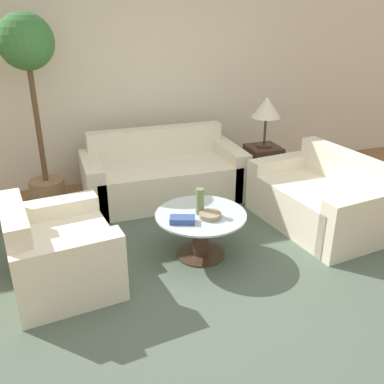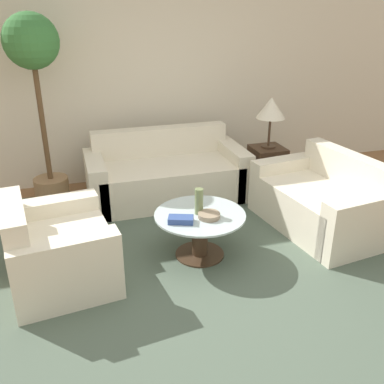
{
  "view_description": "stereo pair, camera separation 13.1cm",
  "coord_description": "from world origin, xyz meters",
  "px_view_note": "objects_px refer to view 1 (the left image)",
  "views": [
    {
      "loc": [
        -1.07,
        -2.71,
        2.18
      ],
      "look_at": [
        0.14,
        0.81,
        0.55
      ],
      "focal_mm": 40.0,
      "sensor_mm": 36.0,
      "label": 1
    },
    {
      "loc": [
        -0.94,
        -2.75,
        2.18
      ],
      "look_at": [
        0.14,
        0.81,
        0.55
      ],
      "focal_mm": 40.0,
      "sensor_mm": 36.0,
      "label": 2
    }
  ],
  "objects_px": {
    "loveseat": "(321,200)",
    "vase": "(200,201)",
    "sofa_main": "(162,175)",
    "table_lamp": "(267,108)",
    "potted_plant": "(30,74)",
    "coffee_table": "(201,229)",
    "bowl": "(210,215)",
    "armchair": "(55,255)",
    "book_stack": "(182,220)"
  },
  "relations": [
    {
      "from": "table_lamp",
      "to": "book_stack",
      "type": "xyz_separation_m",
      "value": [
        -1.52,
        -1.4,
        -0.57
      ]
    },
    {
      "from": "loveseat",
      "to": "potted_plant",
      "type": "distance_m",
      "value": 3.38
    },
    {
      "from": "bowl",
      "to": "book_stack",
      "type": "relative_size",
      "value": 0.8
    },
    {
      "from": "potted_plant",
      "to": "vase",
      "type": "distance_m",
      "value": 2.34
    },
    {
      "from": "potted_plant",
      "to": "bowl",
      "type": "relative_size",
      "value": 10.72
    },
    {
      "from": "armchair",
      "to": "vase",
      "type": "bearing_deg",
      "value": -95.33
    },
    {
      "from": "loveseat",
      "to": "book_stack",
      "type": "bearing_deg",
      "value": -87.39
    },
    {
      "from": "vase",
      "to": "book_stack",
      "type": "distance_m",
      "value": 0.26
    },
    {
      "from": "loveseat",
      "to": "potted_plant",
      "type": "bearing_deg",
      "value": -126.25
    },
    {
      "from": "loveseat",
      "to": "armchair",
      "type": "bearing_deg",
      "value": -92.97
    },
    {
      "from": "sofa_main",
      "to": "bowl",
      "type": "distance_m",
      "value": 1.55
    },
    {
      "from": "vase",
      "to": "coffee_table",
      "type": "bearing_deg",
      "value": -61.01
    },
    {
      "from": "table_lamp",
      "to": "vase",
      "type": "bearing_deg",
      "value": -135.79
    },
    {
      "from": "bowl",
      "to": "loveseat",
      "type": "bearing_deg",
      "value": 11.43
    },
    {
      "from": "armchair",
      "to": "book_stack",
      "type": "relative_size",
      "value": 4.38
    },
    {
      "from": "coffee_table",
      "to": "table_lamp",
      "type": "xyz_separation_m",
      "value": [
        1.31,
        1.29,
        0.76
      ]
    },
    {
      "from": "coffee_table",
      "to": "vase",
      "type": "height_order",
      "value": "vase"
    },
    {
      "from": "book_stack",
      "to": "loveseat",
      "type": "bearing_deg",
      "value": 30.14
    },
    {
      "from": "table_lamp",
      "to": "book_stack",
      "type": "relative_size",
      "value": 2.51
    },
    {
      "from": "loveseat",
      "to": "table_lamp",
      "type": "xyz_separation_m",
      "value": [
        -0.12,
        1.11,
        0.76
      ]
    },
    {
      "from": "sofa_main",
      "to": "book_stack",
      "type": "distance_m",
      "value": 1.58
    },
    {
      "from": "bowl",
      "to": "book_stack",
      "type": "distance_m",
      "value": 0.27
    },
    {
      "from": "vase",
      "to": "book_stack",
      "type": "bearing_deg",
      "value": -149.57
    },
    {
      "from": "coffee_table",
      "to": "potted_plant",
      "type": "relative_size",
      "value": 0.39
    },
    {
      "from": "book_stack",
      "to": "coffee_table",
      "type": "bearing_deg",
      "value": 47.32
    },
    {
      "from": "sofa_main",
      "to": "table_lamp",
      "type": "relative_size",
      "value": 3.04
    },
    {
      "from": "potted_plant",
      "to": "vase",
      "type": "height_order",
      "value": "potted_plant"
    },
    {
      "from": "coffee_table",
      "to": "vase",
      "type": "distance_m",
      "value": 0.28
    },
    {
      "from": "bowl",
      "to": "book_stack",
      "type": "bearing_deg",
      "value": -177.63
    },
    {
      "from": "coffee_table",
      "to": "table_lamp",
      "type": "distance_m",
      "value": 1.99
    },
    {
      "from": "sofa_main",
      "to": "vase",
      "type": "relative_size",
      "value": 7.76
    },
    {
      "from": "table_lamp",
      "to": "armchair",
      "type": "bearing_deg",
      "value": -153.11
    },
    {
      "from": "loveseat",
      "to": "bowl",
      "type": "distance_m",
      "value": 1.42
    },
    {
      "from": "potted_plant",
      "to": "table_lamp",
      "type": "bearing_deg",
      "value": -8.77
    },
    {
      "from": "sofa_main",
      "to": "bowl",
      "type": "bearing_deg",
      "value": -88.99
    },
    {
      "from": "loveseat",
      "to": "vase",
      "type": "xyz_separation_m",
      "value": [
        -1.44,
        -0.17,
        0.28
      ]
    },
    {
      "from": "vase",
      "to": "table_lamp",
      "type": "bearing_deg",
      "value": 44.21
    },
    {
      "from": "vase",
      "to": "bowl",
      "type": "height_order",
      "value": "vase"
    },
    {
      "from": "loveseat",
      "to": "vase",
      "type": "relative_size",
      "value": 6.15
    },
    {
      "from": "sofa_main",
      "to": "potted_plant",
      "type": "bearing_deg",
      "value": 169.2
    },
    {
      "from": "coffee_table",
      "to": "book_stack",
      "type": "xyz_separation_m",
      "value": [
        -0.21,
        -0.11,
        0.18
      ]
    },
    {
      "from": "sofa_main",
      "to": "book_stack",
      "type": "bearing_deg",
      "value": -98.72
    },
    {
      "from": "sofa_main",
      "to": "book_stack",
      "type": "xyz_separation_m",
      "value": [
        -0.24,
        -1.55,
        0.19
      ]
    },
    {
      "from": "sofa_main",
      "to": "loveseat",
      "type": "relative_size",
      "value": 1.26
    },
    {
      "from": "sofa_main",
      "to": "book_stack",
      "type": "height_order",
      "value": "sofa_main"
    },
    {
      "from": "vase",
      "to": "sofa_main",
      "type": "bearing_deg",
      "value": 88.69
    },
    {
      "from": "potted_plant",
      "to": "bowl",
      "type": "bearing_deg",
      "value": -52.52
    },
    {
      "from": "sofa_main",
      "to": "table_lamp",
      "type": "height_order",
      "value": "table_lamp"
    },
    {
      "from": "armchair",
      "to": "loveseat",
      "type": "bearing_deg",
      "value": -92.76
    },
    {
      "from": "loveseat",
      "to": "table_lamp",
      "type": "relative_size",
      "value": 2.41
    }
  ]
}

